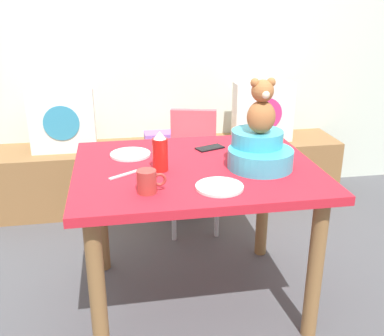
% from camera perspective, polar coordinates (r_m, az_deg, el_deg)
% --- Properties ---
extents(ground_plane, '(8.00, 8.00, 0.00)m').
position_cam_1_polar(ground_plane, '(2.46, 0.41, -16.04)').
color(ground_plane, '#4C4C51').
extents(back_wall, '(4.40, 0.10, 2.60)m').
position_cam_1_polar(back_wall, '(3.43, -4.11, 17.91)').
color(back_wall, silver).
rests_on(back_wall, ground_plane).
extents(window_bench, '(2.60, 0.44, 0.46)m').
position_cam_1_polar(window_bench, '(3.39, -3.18, -0.69)').
color(window_bench, olive).
rests_on(window_bench, ground_plane).
extents(pillow_floral_left, '(0.44, 0.15, 0.44)m').
position_cam_1_polar(pillow_floral_left, '(3.24, -16.16, 5.82)').
color(pillow_floral_left, white).
rests_on(pillow_floral_left, window_bench).
extents(pillow_floral_right, '(0.44, 0.15, 0.44)m').
position_cam_1_polar(pillow_floral_right, '(3.39, 9.01, 7.05)').
color(pillow_floral_right, white).
rests_on(pillow_floral_right, window_bench).
extents(book_stack, '(0.20, 0.14, 0.09)m').
position_cam_1_polar(book_stack, '(3.29, -4.31, 3.73)').
color(book_stack, '#935EC8').
rests_on(book_stack, window_bench).
extents(dining_table, '(1.13, 0.90, 0.74)m').
position_cam_1_polar(dining_table, '(2.14, 0.46, -2.53)').
color(dining_table, red).
rests_on(dining_table, ground_plane).
extents(highchair, '(0.40, 0.51, 0.79)m').
position_cam_1_polar(highchair, '(2.90, -0.01, 1.66)').
color(highchair, '#D84C59').
rests_on(highchair, ground_plane).
extents(infant_seat_teal, '(0.30, 0.33, 0.16)m').
position_cam_1_polar(infant_seat_teal, '(2.09, 8.53, 2.08)').
color(infant_seat_teal, '#3BA5C0').
rests_on(infant_seat_teal, dining_table).
extents(teddy_bear, '(0.13, 0.12, 0.25)m').
position_cam_1_polar(teddy_bear, '(2.03, 8.85, 7.58)').
color(teddy_bear, '#A56739').
rests_on(teddy_bear, infant_seat_teal).
extents(ketchup_bottle, '(0.07, 0.07, 0.18)m').
position_cam_1_polar(ketchup_bottle, '(2.02, -4.07, 2.02)').
color(ketchup_bottle, red).
rests_on(ketchup_bottle, dining_table).
extents(coffee_mug, '(0.12, 0.08, 0.09)m').
position_cam_1_polar(coffee_mug, '(1.80, -5.68, -1.71)').
color(coffee_mug, '#9E332D').
rests_on(coffee_mug, dining_table).
extents(dinner_plate_near, '(0.20, 0.20, 0.01)m').
position_cam_1_polar(dinner_plate_near, '(2.25, -7.84, 1.75)').
color(dinner_plate_near, white).
rests_on(dinner_plate_near, dining_table).
extents(dinner_plate_far, '(0.20, 0.20, 0.01)m').
position_cam_1_polar(dinner_plate_far, '(1.85, 3.51, -2.41)').
color(dinner_plate_far, white).
rests_on(dinner_plate_far, dining_table).
extents(cell_phone, '(0.16, 0.12, 0.01)m').
position_cam_1_polar(cell_phone, '(2.33, 2.28, 2.57)').
color(cell_phone, black).
rests_on(cell_phone, dining_table).
extents(table_fork, '(0.15, 0.11, 0.01)m').
position_cam_1_polar(table_fork, '(2.01, -8.44, -0.78)').
color(table_fork, silver).
rests_on(table_fork, dining_table).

